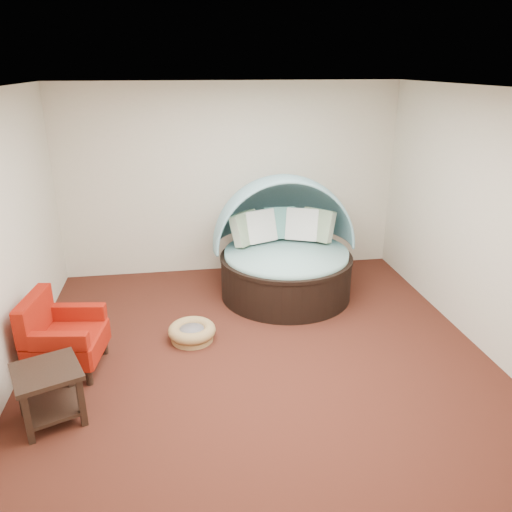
{
  "coord_description": "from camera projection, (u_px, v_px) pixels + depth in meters",
  "views": [
    {
      "loc": [
        -0.77,
        -4.76,
        3.01
      ],
      "look_at": [
        0.08,
        0.6,
        0.92
      ],
      "focal_mm": 35.0,
      "sensor_mm": 36.0,
      "label": 1
    }
  ],
  "objects": [
    {
      "name": "ceiling",
      "position": [
        257.0,
        88.0,
        4.57
      ],
      "size": [
        5.0,
        5.0,
        0.0
      ],
      "primitive_type": "plane",
      "rotation": [
        3.14,
        0.0,
        0.0
      ],
      "color": "white",
      "rests_on": "wall_back"
    },
    {
      "name": "wall_back",
      "position": [
        231.0,
        180.0,
        7.38
      ],
      "size": [
        5.0,
        0.0,
        5.0
      ],
      "primitive_type": "plane",
      "rotation": [
        1.57,
        0.0,
        0.0
      ],
      "color": "beige",
      "rests_on": "floor"
    },
    {
      "name": "floor",
      "position": [
        257.0,
        352.0,
        5.58
      ],
      "size": [
        5.0,
        5.0,
        0.0
      ],
      "primitive_type": "plane",
      "color": "#4B2015",
      "rests_on": "ground"
    },
    {
      "name": "side_table",
      "position": [
        49.0,
        388.0,
        4.4
      ],
      "size": [
        0.72,
        0.72,
        0.53
      ],
      "rotation": [
        0.0,
        0.0,
        0.39
      ],
      "color": "black",
      "rests_on": "floor"
    },
    {
      "name": "wall_front",
      "position": [
        328.0,
        374.0,
        2.77
      ],
      "size": [
        5.0,
        0.0,
        5.0
      ],
      "primitive_type": "plane",
      "rotation": [
        -1.57,
        0.0,
        0.0
      ],
      "color": "beige",
      "rests_on": "floor"
    },
    {
      "name": "red_armchair",
      "position": [
        61.0,
        336.0,
        5.14
      ],
      "size": [
        0.81,
        0.81,
        0.84
      ],
      "rotation": [
        0.0,
        0.0,
        -0.14
      ],
      "color": "black",
      "rests_on": "floor"
    },
    {
      "name": "wall_right",
      "position": [
        483.0,
        222.0,
        5.44
      ],
      "size": [
        0.0,
        5.0,
        5.0
      ],
      "primitive_type": "plane",
      "rotation": [
        1.57,
        0.0,
        -1.57
      ],
      "color": "beige",
      "rests_on": "floor"
    },
    {
      "name": "canopy_daybed",
      "position": [
        285.0,
        241.0,
        6.79
      ],
      "size": [
        1.93,
        1.8,
        1.64
      ],
      "rotation": [
        0.0,
        0.0,
        -0.0
      ],
      "color": "black",
      "rests_on": "floor"
    },
    {
      "name": "pet_basket",
      "position": [
        192.0,
        332.0,
        5.79
      ],
      "size": [
        0.64,
        0.64,
        0.19
      ],
      "rotation": [
        0.0,
        0.0,
        -0.18
      ],
      "color": "olive",
      "rests_on": "floor"
    }
  ]
}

